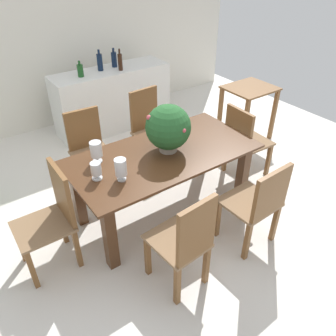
% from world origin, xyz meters
% --- Properties ---
extents(ground_plane, '(7.04, 7.04, 0.00)m').
position_xyz_m(ground_plane, '(0.00, 0.00, 0.00)').
color(ground_plane, silver).
extents(back_wall, '(6.40, 0.10, 2.60)m').
position_xyz_m(back_wall, '(0.00, 2.60, 1.30)').
color(back_wall, silver).
rests_on(back_wall, ground).
extents(dining_table, '(1.89, 0.96, 0.75)m').
position_xyz_m(dining_table, '(0.00, -0.19, 0.59)').
color(dining_table, '#4C2D19').
rests_on(dining_table, ground).
extents(chair_foot_end, '(0.47, 0.47, 0.93)m').
position_xyz_m(chair_foot_end, '(1.17, -0.19, 0.52)').
color(chair_foot_end, brown).
rests_on(chair_foot_end, ground).
extents(chair_head_end, '(0.48, 0.44, 0.98)m').
position_xyz_m(chair_head_end, '(-1.16, -0.20, 0.54)').
color(chair_head_end, brown).
rests_on(chair_head_end, ground).
extents(chair_near_left, '(0.44, 0.50, 0.99)m').
position_xyz_m(chair_near_left, '(-0.42, -1.10, 0.54)').
color(chair_near_left, brown).
rests_on(chair_near_left, ground).
extents(chair_far_left, '(0.46, 0.50, 0.94)m').
position_xyz_m(chair_far_left, '(-0.42, 0.71, 0.52)').
color(chair_far_left, brown).
rests_on(chair_far_left, ground).
extents(chair_near_right, '(0.49, 0.47, 0.92)m').
position_xyz_m(chair_near_right, '(0.43, -1.10, 0.52)').
color(chair_near_right, brown).
rests_on(chair_near_right, ground).
extents(chair_far_right, '(0.47, 0.51, 1.00)m').
position_xyz_m(chair_far_right, '(0.42, 0.72, 0.55)').
color(chair_far_right, brown).
rests_on(chair_far_right, ground).
extents(flower_centerpiece, '(0.45, 0.45, 0.48)m').
position_xyz_m(flower_centerpiece, '(0.07, -0.18, 1.00)').
color(flower_centerpiece, gray).
rests_on(flower_centerpiece, dining_table).
extents(crystal_vase_left, '(0.11, 0.11, 0.21)m').
position_xyz_m(crystal_vase_left, '(-0.56, -0.35, 0.88)').
color(crystal_vase_left, silver).
rests_on(crystal_vase_left, dining_table).
extents(crystal_vase_center_near, '(0.11, 0.11, 0.21)m').
position_xyz_m(crystal_vase_center_near, '(-0.60, 0.04, 0.88)').
color(crystal_vase_center_near, silver).
rests_on(crystal_vase_center_near, dining_table).
extents(crystal_vase_right, '(0.09, 0.09, 0.16)m').
position_xyz_m(crystal_vase_right, '(-0.72, -0.21, 0.85)').
color(crystal_vase_right, silver).
rests_on(crystal_vase_right, dining_table).
extents(wine_glass, '(0.07, 0.07, 0.15)m').
position_xyz_m(wine_glass, '(0.38, 0.08, 0.86)').
color(wine_glass, silver).
rests_on(wine_glass, dining_table).
extents(kitchen_counter, '(1.76, 0.54, 0.92)m').
position_xyz_m(kitchen_counter, '(0.52, 1.92, 0.46)').
color(kitchen_counter, silver).
rests_on(kitchen_counter, ground).
extents(wine_bottle_tall, '(0.06, 0.06, 0.30)m').
position_xyz_m(wine_bottle_tall, '(0.63, 1.80, 1.05)').
color(wine_bottle_tall, black).
rests_on(wine_bottle_tall, kitchen_counter).
extents(wine_bottle_amber, '(0.08, 0.08, 0.30)m').
position_xyz_m(wine_bottle_amber, '(0.39, 1.96, 1.05)').
color(wine_bottle_amber, '#0F1E38').
rests_on(wine_bottle_amber, kitchen_counter).
extents(wine_bottle_clear, '(0.08, 0.08, 0.22)m').
position_xyz_m(wine_bottle_clear, '(0.05, 1.87, 1.01)').
color(wine_bottle_clear, '#194C1E').
rests_on(wine_bottle_clear, kitchen_counter).
extents(wine_bottle_green, '(0.08, 0.08, 0.27)m').
position_xyz_m(wine_bottle_green, '(0.64, 1.99, 1.04)').
color(wine_bottle_green, '#0F1E38').
rests_on(wine_bottle_green, kitchen_counter).
extents(side_table, '(0.67, 0.58, 0.79)m').
position_xyz_m(side_table, '(1.94, 0.48, 0.60)').
color(side_table, brown).
rests_on(side_table, ground).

